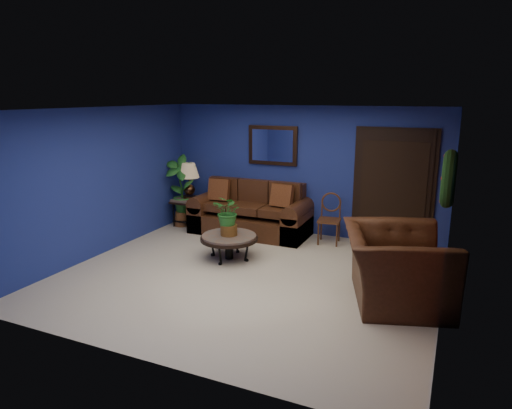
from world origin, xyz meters
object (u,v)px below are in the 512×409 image
at_px(sofa, 252,216).
at_px(coffee_table, 229,238).
at_px(armchair, 396,267).
at_px(table_lamp, 189,176).
at_px(side_chair, 330,215).
at_px(end_table, 190,204).

relative_size(sofa, coffee_table, 2.41).
distance_m(sofa, armchair, 3.67).
bearing_deg(sofa, table_lamp, -178.48).
bearing_deg(table_lamp, side_chair, 1.31).
bearing_deg(armchair, coffee_table, 61.40).
height_order(end_table, armchair, armchair).
bearing_deg(end_table, armchair, -24.45).
xyz_separation_m(table_lamp, side_chair, (3.00, 0.07, -0.52)).
bearing_deg(sofa, armchair, -34.18).
relative_size(end_table, side_chair, 0.68).
distance_m(end_table, table_lamp, 0.60).
xyz_separation_m(end_table, side_chair, (3.00, 0.07, 0.08)).
bearing_deg(side_chair, table_lamp, 174.23).
relative_size(table_lamp, side_chair, 0.77).
xyz_separation_m(sofa, end_table, (-1.42, -0.04, 0.10)).
xyz_separation_m(coffee_table, armchair, (2.76, -0.54, 0.13)).
height_order(sofa, table_lamp, table_lamp).
bearing_deg(side_chair, coffee_table, -137.15).
xyz_separation_m(coffee_table, end_table, (-1.69, 1.48, 0.09)).
bearing_deg(coffee_table, sofa, 100.30).
xyz_separation_m(coffee_table, table_lamp, (-1.69, 1.48, 0.69)).
bearing_deg(table_lamp, coffee_table, -41.24).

